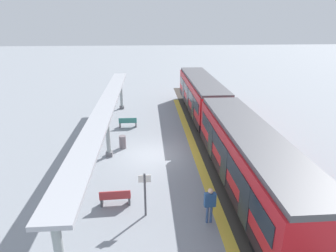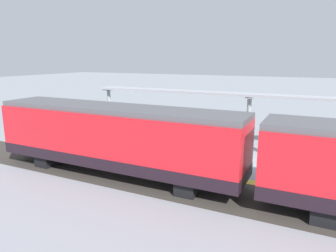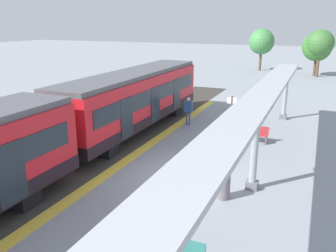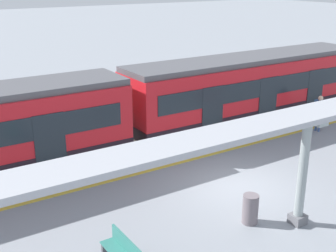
{
  "view_description": "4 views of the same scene",
  "coord_description": "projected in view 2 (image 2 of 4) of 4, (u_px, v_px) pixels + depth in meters",
  "views": [
    {
      "loc": [
        0.2,
        17.79,
        8.62
      ],
      "look_at": [
        -1.09,
        0.07,
        2.09
      ],
      "focal_mm": 31.11,
      "sensor_mm": 36.0,
      "label": 1
    },
    {
      "loc": [
        -16.96,
        -3.97,
        5.73
      ],
      "look_at": [
        -2.1,
        3.3,
        2.08
      ],
      "focal_mm": 32.78,
      "sensor_mm": 36.0,
      "label": 2
    },
    {
      "loc": [
        4.79,
        -12.75,
        6.18
      ],
      "look_at": [
        -1.47,
        1.76,
        1.5
      ],
      "focal_mm": 37.79,
      "sensor_mm": 36.0,
      "label": 3
    },
    {
      "loc": [
        10.67,
        -9.75,
        7.21
      ],
      "look_at": [
        -1.95,
        -1.7,
        2.03
      ],
      "focal_mm": 47.49,
      "sensor_mm": 36.0,
      "label": 4
    }
  ],
  "objects": [
    {
      "name": "ground_plane",
      "position": [
        235.0,
        159.0,
        17.82
      ],
      "size": [
        176.0,
        176.0,
        0.0
      ],
      "primitive_type": "plane",
      "color": "gray"
    },
    {
      "name": "tactile_edge_strip",
      "position": [
        220.0,
        177.0,
        15.17
      ],
      "size": [
        0.55,
        28.43,
        0.01
      ],
      "primitive_type": "cube",
      "color": "gold",
      "rests_on": "ground"
    },
    {
      "name": "trackbed",
      "position": [
        207.0,
        191.0,
        13.52
      ],
      "size": [
        3.2,
        40.43,
        0.01
      ],
      "primitive_type": "cube",
      "color": "#38332D",
      "rests_on": "ground"
    },
    {
      "name": "train_far_carriage",
      "position": [
        115.0,
        139.0,
        15.22
      ],
      "size": [
        2.65,
        13.01,
        3.48
      ],
      "color": "red",
      "rests_on": "ground"
    },
    {
      "name": "canopy_pillar_second",
      "position": [
        248.0,
        122.0,
        19.9
      ],
      "size": [
        1.1,
        0.44,
        3.39
      ],
      "color": "slate",
      "rests_on": "ground"
    },
    {
      "name": "canopy_pillar_third",
      "position": [
        109.0,
        110.0,
        24.66
      ],
      "size": [
        1.1,
        0.44,
        3.39
      ],
      "color": "slate",
      "rests_on": "ground"
    },
    {
      "name": "canopy_beam",
      "position": [
        249.0,
        95.0,
        19.54
      ],
      "size": [
        1.2,
        22.91,
        0.16
      ],
      "primitive_type": "cube",
      "color": "#A8AAB2",
      "rests_on": "canopy_pillar_nearest"
    },
    {
      "name": "bench_mid_platform",
      "position": [
        165.0,
        135.0,
        21.75
      ],
      "size": [
        1.52,
        0.5,
        0.86
      ],
      "color": "#A22F32",
      "rests_on": "ground"
    },
    {
      "name": "trash_bin",
      "position": [
        264.0,
        146.0,
        18.95
      ],
      "size": [
        0.48,
        0.48,
        0.93
      ],
      "primitive_type": "cylinder",
      "color": "slate",
      "rests_on": "ground"
    },
    {
      "name": "platform_info_sign",
      "position": [
        143.0,
        125.0,
        20.65
      ],
      "size": [
        0.56,
        0.1,
        2.2
      ],
      "color": "#4C4C51",
      "rests_on": "ground"
    },
    {
      "name": "passenger_waiting_near_edge",
      "position": [
        109.0,
        137.0,
        18.51
      ],
      "size": [
        0.52,
        0.26,
        1.76
      ],
      "color": "#3B578A",
      "rests_on": "ground"
    }
  ]
}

